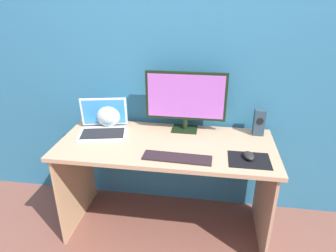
{
  "coord_description": "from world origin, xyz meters",
  "views": [
    {
      "loc": [
        0.27,
        -1.75,
        1.64
      ],
      "look_at": [
        0.02,
        -0.02,
        0.85
      ],
      "focal_mm": 31.61,
      "sensor_mm": 36.0,
      "label": 1
    }
  ],
  "objects": [
    {
      "name": "ground_plane",
      "position": [
        0.0,
        0.0,
        0.0
      ],
      "size": [
        8.0,
        8.0,
        0.0
      ],
      "primitive_type": "plane",
      "color": "brown"
    },
    {
      "name": "wall_back",
      "position": [
        0.0,
        0.37,
        1.25
      ],
      "size": [
        6.0,
        0.04,
        2.5
      ],
      "primitive_type": "cube",
      "color": "teal",
      "rests_on": "ground_plane"
    },
    {
      "name": "desk",
      "position": [
        0.0,
        0.0,
        0.57
      ],
      "size": [
        1.45,
        0.64,
        0.72
      ],
      "color": "tan",
      "rests_on": "ground_plane"
    },
    {
      "name": "monitor",
      "position": [
        0.11,
        0.22,
        0.96
      ],
      "size": [
        0.57,
        0.14,
        0.44
      ],
      "color": "black",
      "rests_on": "desk"
    },
    {
      "name": "speaker_right",
      "position": [
        0.63,
        0.23,
        0.81
      ],
      "size": [
        0.07,
        0.07,
        0.19
      ],
      "color": "#273C4D",
      "rests_on": "desk"
    },
    {
      "name": "laptop",
      "position": [
        -0.47,
        0.1,
        0.77
      ],
      "size": [
        0.38,
        0.33,
        0.24
      ],
      "color": "white",
      "rests_on": "desk"
    },
    {
      "name": "fishbowl",
      "position": [
        -0.47,
        0.22,
        0.8
      ],
      "size": [
        0.18,
        0.18,
        0.18
      ],
      "primitive_type": "sphere",
      "color": "silver",
      "rests_on": "desk"
    },
    {
      "name": "keyboard_external",
      "position": [
        0.1,
        -0.2,
        0.72
      ],
      "size": [
        0.43,
        0.13,
        0.01
      ],
      "primitive_type": "cube",
      "rotation": [
        0.0,
        0.0,
        -0.04
      ],
      "color": "black",
      "rests_on": "desk"
    },
    {
      "name": "mousepad",
      "position": [
        0.53,
        -0.15,
        0.72
      ],
      "size": [
        0.25,
        0.2,
        0.0
      ],
      "primitive_type": "cube",
      "color": "black",
      "rests_on": "desk"
    },
    {
      "name": "mouse",
      "position": [
        0.53,
        -0.13,
        0.74
      ],
      "size": [
        0.08,
        0.11,
        0.04
      ],
      "primitive_type": "ellipsoid",
      "rotation": [
        0.0,
        0.0,
        0.19
      ],
      "color": "black",
      "rests_on": "mousepad"
    }
  ]
}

